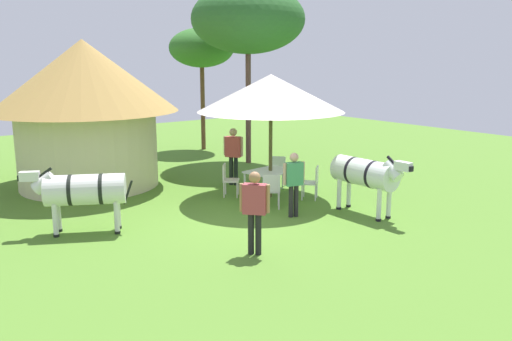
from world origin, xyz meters
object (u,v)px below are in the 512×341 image
shade_umbrella (271,93)px  acacia_tree_left_background (248,20)px  guest_beside_umbrella (294,179)px  standing_watcher (255,205)px  acacia_tree_far_lawn (202,48)px  zebra_nearest_camera (83,190)px  patio_chair_near_hut (278,170)px  zebra_by_umbrella (366,174)px  patio_chair_west_end (228,178)px  guest_behind_table (233,151)px  patio_dining_table (270,173)px  patio_chair_east_end (271,189)px  patio_chair_near_lawn (313,180)px  thatched_hut (86,104)px

shade_umbrella → acacia_tree_left_background: (2.39, 4.26, 2.20)m
shade_umbrella → guest_beside_umbrella: bearing=-112.0°
standing_watcher → acacia_tree_far_lawn: bearing=110.9°
zebra_nearest_camera → acacia_tree_far_lawn: size_ratio=0.44×
patio_chair_near_hut → zebra_by_umbrella: zebra_by_umbrella is taller
patio_chair_west_end → guest_behind_table: 1.43m
patio_dining_table → standing_watcher: standing_watcher is taller
patio_chair_near_hut → zebra_by_umbrella: 3.50m
patio_dining_table → patio_chair_east_end: size_ratio=1.55×
acacia_tree_far_lawn → guest_beside_umbrella: bearing=-109.3°
zebra_nearest_camera → zebra_by_umbrella: size_ratio=0.91×
guest_behind_table → standing_watcher: size_ratio=1.04×
patio_chair_east_end → zebra_nearest_camera: bearing=-154.9°
shade_umbrella → acacia_tree_left_background: size_ratio=0.63×
guest_behind_table → patio_chair_near_hut: bearing=6.7°
guest_beside_umbrella → zebra_nearest_camera: bearing=171.6°
patio_chair_west_end → standing_watcher: 4.54m
zebra_nearest_camera → shade_umbrella: bearing=-63.0°
zebra_nearest_camera → acacia_tree_left_background: (7.55, 4.21, 4.08)m
patio_chair_near_lawn → guest_behind_table: bearing=65.4°
patio_dining_table → guest_beside_umbrella: guest_beside_umbrella is taller
thatched_hut → guest_beside_umbrella: 6.85m
thatched_hut → patio_chair_near_lawn: bearing=-50.8°
zebra_by_umbrella → patio_chair_near_hut: bearing=-92.2°
acacia_tree_far_lawn → standing_watcher: bearing=-117.0°
thatched_hut → acacia_tree_far_lawn: (6.08, 3.42, 1.66)m
shade_umbrella → acacia_tree_far_lawn: (2.61, 7.72, 1.27)m
thatched_hut → patio_chair_near_lawn: 6.96m
patio_chair_near_hut → acacia_tree_far_lawn: (1.73, 6.95, 3.59)m
standing_watcher → acacia_tree_far_lawn: size_ratio=0.34×
zebra_nearest_camera → acacia_tree_far_lawn: 11.36m
guest_beside_umbrella → standing_watcher: size_ratio=0.95×
guest_beside_umbrella → acacia_tree_left_background: (3.12, 6.06, 4.09)m
shade_umbrella → patio_chair_near_hut: 2.60m
patio_chair_near_hut → guest_beside_umbrella: 3.06m
patio_chair_near_hut → guest_behind_table: 1.43m
patio_dining_table → zebra_nearest_camera: size_ratio=0.65×
standing_watcher → acacia_tree_far_lawn: (5.59, 10.95, 3.11)m
patio_dining_table → zebra_nearest_camera: (-5.16, 0.05, 0.30)m
shade_umbrella → guest_behind_table: bearing=90.1°
thatched_hut → patio_chair_east_end: size_ratio=5.96×
patio_chair_east_end → guest_behind_table: guest_behind_table is taller
guest_beside_umbrella → guest_behind_table: size_ratio=0.91×
shade_umbrella → standing_watcher: size_ratio=2.38×
patio_chair_near_hut → acacia_tree_left_background: 5.91m
patio_dining_table → patio_chair_near_lawn: size_ratio=1.55×
standing_watcher → acacia_tree_far_lawn: 12.69m
patio_chair_near_lawn → standing_watcher: 4.45m
guest_beside_umbrella → shade_umbrella: bearing=82.2°
acacia_tree_left_background → patio_chair_near_hut: bearing=-113.3°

